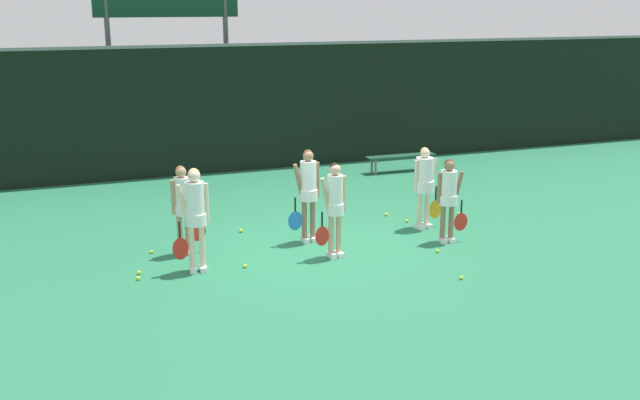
# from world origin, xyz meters

# --- Properties ---
(ground_plane) EXTENTS (140.00, 140.00, 0.00)m
(ground_plane) POSITION_xyz_m (0.00, 0.00, 0.00)
(ground_plane) COLOR #26724C
(fence_windscreen) EXTENTS (60.00, 0.08, 3.45)m
(fence_windscreen) POSITION_xyz_m (0.00, 7.01, 1.74)
(fence_windscreen) COLOR black
(fence_windscreen) RESTS_ON ground_plane
(scoreboard) EXTENTS (3.86, 0.15, 5.46)m
(scoreboard) POSITION_xyz_m (-1.22, 8.14, 4.29)
(scoreboard) COLOR #515156
(scoreboard) RESTS_ON ground_plane
(bench_courtside) EXTENTS (1.97, 0.40, 0.45)m
(bench_courtside) POSITION_xyz_m (4.44, 5.34, 0.39)
(bench_courtside) COLOR #19472D
(bench_courtside) RESTS_ON ground_plane
(player_0) EXTENTS (0.65, 0.37, 1.81)m
(player_0) POSITION_xyz_m (-2.41, -0.41, 1.08)
(player_0) COLOR beige
(player_0) RESTS_ON ground_plane
(player_1) EXTENTS (0.60, 0.32, 1.75)m
(player_1) POSITION_xyz_m (0.08, -0.57, 1.02)
(player_1) COLOR tan
(player_1) RESTS_ON ground_plane
(player_2) EXTENTS (0.65, 0.36, 1.64)m
(player_2) POSITION_xyz_m (2.44, -0.54, 0.96)
(player_2) COLOR #8C664C
(player_2) RESTS_ON ground_plane
(player_3) EXTENTS (0.62, 0.33, 1.66)m
(player_3) POSITION_xyz_m (-2.44, 0.55, 0.96)
(player_3) COLOR tan
(player_3) RESTS_ON ground_plane
(player_4) EXTENTS (0.64, 0.36, 1.81)m
(player_4) POSITION_xyz_m (-0.06, 0.44, 1.07)
(player_4) COLOR #8C664C
(player_4) RESTS_ON ground_plane
(player_5) EXTENTS (0.68, 0.41, 1.68)m
(player_5) POSITION_xyz_m (2.45, 0.43, 0.99)
(player_5) COLOR beige
(player_5) RESTS_ON ground_plane
(tennis_ball_0) EXTENTS (0.06, 0.06, 0.06)m
(tennis_ball_0) POSITION_xyz_m (1.95, -1.05, 0.03)
(tennis_ball_0) COLOR #CCE033
(tennis_ball_0) RESTS_ON ground_plane
(tennis_ball_1) EXTENTS (0.07, 0.07, 0.07)m
(tennis_ball_1) POSITION_xyz_m (2.33, 0.91, 0.03)
(tennis_ball_1) COLOR #CCE033
(tennis_ball_1) RESTS_ON ground_plane
(tennis_ball_2) EXTENTS (0.07, 0.07, 0.07)m
(tennis_ball_2) POSITION_xyz_m (3.64, 0.99, 0.03)
(tennis_ball_2) COLOR #CCE033
(tennis_ball_2) RESTS_ON ground_plane
(tennis_ball_3) EXTENTS (0.07, 0.07, 0.07)m
(tennis_ball_3) POSITION_xyz_m (-3.39, -0.23, 0.04)
(tennis_ball_3) COLOR #CCE033
(tennis_ball_3) RESTS_ON ground_plane
(tennis_ball_4) EXTENTS (0.07, 0.07, 0.07)m
(tennis_ball_4) POSITION_xyz_m (-1.12, 1.49, 0.04)
(tennis_ball_4) COLOR #CCE033
(tennis_ball_4) RESTS_ON ground_plane
(tennis_ball_5) EXTENTS (0.07, 0.07, 0.07)m
(tennis_ball_5) POSITION_xyz_m (-1.61, -0.56, 0.03)
(tennis_ball_5) COLOR #CCE033
(tennis_ball_5) RESTS_ON ground_plane
(tennis_ball_6) EXTENTS (0.06, 0.06, 0.06)m
(tennis_ball_6) POSITION_xyz_m (-3.01, 0.81, 0.03)
(tennis_ball_6) COLOR #CCE033
(tennis_ball_6) RESTS_ON ground_plane
(tennis_ball_7) EXTENTS (0.06, 0.06, 0.06)m
(tennis_ball_7) POSITION_xyz_m (1.62, -2.41, 0.03)
(tennis_ball_7) COLOR #CCE033
(tennis_ball_7) RESTS_ON ground_plane
(tennis_ball_8) EXTENTS (0.07, 0.07, 0.07)m
(tennis_ball_8) POSITION_xyz_m (-3.44, -0.50, 0.04)
(tennis_ball_8) COLOR #CCE033
(tennis_ball_8) RESTS_ON ground_plane
(tennis_ball_9) EXTENTS (0.07, 0.07, 0.07)m
(tennis_ball_9) POSITION_xyz_m (2.14, 1.51, 0.04)
(tennis_ball_9) COLOR #CCE033
(tennis_ball_9) RESTS_ON ground_plane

